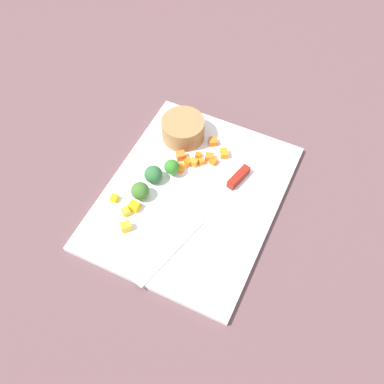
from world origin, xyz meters
TOP-DOWN VIEW (x-y plane):
  - ground_plane at (0.00, 0.00)m, footprint 4.00×4.00m
  - cutting_board at (0.00, 0.00)m, footprint 0.42×0.33m
  - prep_bowl at (0.13, 0.08)m, footprint 0.09×0.09m
  - chef_knife at (-0.01, -0.05)m, footprint 0.32×0.10m
  - carrot_dice_0 at (0.07, 0.03)m, footprint 0.01×0.02m
  - carrot_dice_1 at (0.08, 0.02)m, footprint 0.02×0.02m
  - carrot_dice_2 at (0.12, -0.02)m, footprint 0.03×0.02m
  - carrot_dice_3 at (0.09, -0.01)m, footprint 0.02×0.02m
  - carrot_dice_4 at (0.05, 0.05)m, footprint 0.02×0.02m
  - carrot_dice_5 at (0.09, 0.03)m, footprint 0.01×0.01m
  - carrot_dice_6 at (0.10, 0.01)m, footprint 0.02×0.02m
  - carrot_dice_7 at (0.07, 0.06)m, footprint 0.02×0.02m
  - carrot_dice_8 at (0.14, 0.02)m, footprint 0.02×0.02m
  - carrot_dice_9 at (0.07, 0.04)m, footprint 0.02×0.02m
  - pepper_dice_0 at (-0.12, 0.08)m, footprint 0.02×0.02m
  - pepper_dice_1 at (-0.08, 0.13)m, footprint 0.02×0.01m
  - pepper_dice_2 at (-0.08, 0.09)m, footprint 0.02×0.02m
  - pepper_dice_3 at (-0.09, 0.10)m, footprint 0.02×0.02m
  - broccoli_floret_0 at (-0.05, 0.09)m, footprint 0.04×0.04m
  - broccoli_floret_1 at (0.00, 0.09)m, footprint 0.04×0.04m
  - broccoli_floret_2 at (0.03, 0.06)m, footprint 0.03×0.03m

SIDE VIEW (x-z plane):
  - ground_plane at x=0.00m, z-range 0.00..0.00m
  - cutting_board at x=0.00m, z-range 0.00..0.01m
  - carrot_dice_5 at x=0.09m, z-range 0.01..0.02m
  - carrot_dice_1 at x=0.08m, z-range 0.01..0.02m
  - carrot_dice_3 at x=0.09m, z-range 0.01..0.02m
  - chef_knife at x=-0.01m, z-range 0.01..0.03m
  - pepper_dice_1 at x=-0.08m, z-range 0.01..0.02m
  - carrot_dice_4 at x=0.05m, z-range 0.01..0.02m
  - carrot_dice_8 at x=0.14m, z-range 0.01..0.03m
  - carrot_dice_6 at x=0.10m, z-range 0.01..0.03m
  - pepper_dice_3 at x=-0.09m, z-range 0.01..0.03m
  - carrot_dice_9 at x=0.07m, z-range 0.01..0.03m
  - carrot_dice_2 at x=0.12m, z-range 0.01..0.03m
  - carrot_dice_0 at x=0.07m, z-range 0.01..0.03m
  - pepper_dice_2 at x=-0.08m, z-range 0.01..0.03m
  - carrot_dice_7 at x=0.07m, z-range 0.01..0.03m
  - pepper_dice_0 at x=-0.12m, z-range 0.01..0.03m
  - broccoli_floret_1 at x=0.00m, z-range 0.01..0.05m
  - broccoli_floret_0 at x=-0.05m, z-range 0.01..0.05m
  - broccoli_floret_2 at x=0.03m, z-range 0.02..0.05m
  - prep_bowl at x=0.13m, z-range 0.01..0.06m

